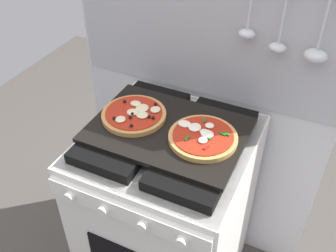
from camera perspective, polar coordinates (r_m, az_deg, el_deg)
name	(u,v)px	position (r m, az deg, el deg)	size (l,w,h in m)	color
kitchen_backsplash	(202,108)	(1.68, 4.97, 2.71)	(1.10, 0.09, 1.55)	silver
stove	(168,214)	(1.69, -0.02, -12.76)	(0.60, 0.64, 0.90)	white
baking_tray	(168,130)	(1.36, 0.00, -0.59)	(0.54, 0.38, 0.02)	black
pizza_left	(134,114)	(1.41, -4.98, 1.73)	(0.23, 0.23, 0.03)	#C18947
pizza_right	(203,137)	(1.31, 5.13, -1.59)	(0.23, 0.23, 0.03)	tan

